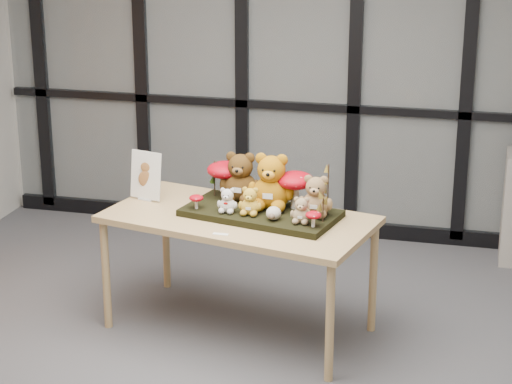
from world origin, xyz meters
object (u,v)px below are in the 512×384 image
(bear_small_yellow, at_px, (250,199))
(mushroom_back_left, at_px, (225,178))
(bear_beige_small, at_px, (302,209))
(display_table, at_px, (239,226))
(mushroom_back_right, at_px, (295,188))
(diorama_tray, at_px, (261,213))
(bear_pooh_yellow, at_px, (271,178))
(mushroom_front_right, at_px, (313,218))
(bear_white_bow, at_px, (228,199))
(sign_holder, at_px, (146,177))
(bear_tan_back, at_px, (316,193))
(bear_brown_medium, at_px, (241,174))
(mushroom_front_left, at_px, (196,201))
(plush_cream_hedgehog, at_px, (274,212))

(bear_small_yellow, xyz_separation_m, mushroom_back_left, (-0.24, 0.29, 0.03))
(bear_beige_small, relative_size, mushroom_back_left, 0.68)
(display_table, xyz_separation_m, mushroom_back_right, (0.33, 0.12, 0.23))
(diorama_tray, relative_size, bear_pooh_yellow, 2.45)
(bear_beige_small, xyz_separation_m, mushroom_front_right, (0.08, -0.06, -0.04))
(bear_white_bow, xyz_separation_m, sign_holder, (-0.61, 0.22, 0.03))
(display_table, distance_m, bear_white_bow, 0.20)
(bear_tan_back, bearing_deg, bear_small_yellow, -155.78)
(bear_brown_medium, relative_size, bear_tan_back, 1.26)
(bear_pooh_yellow, bearing_deg, display_table, -139.23)
(bear_brown_medium, bearing_deg, sign_holder, -165.81)
(bear_white_bow, xyz_separation_m, mushroom_front_left, (-0.20, 0.02, -0.04))
(mushroom_back_right, distance_m, mushroom_front_right, 0.36)
(display_table, relative_size, bear_pooh_yellow, 4.62)
(bear_tan_back, distance_m, bear_white_bow, 0.54)
(bear_tan_back, relative_size, mushroom_front_left, 2.83)
(mushroom_front_left, height_order, mushroom_front_right, mushroom_front_right)
(bear_beige_small, xyz_separation_m, sign_holder, (-1.08, 0.29, 0.02))
(bear_tan_back, xyz_separation_m, mushroom_back_right, (-0.15, 0.10, -0.01))
(bear_white_bow, relative_size, mushroom_front_left, 1.73)
(bear_pooh_yellow, xyz_separation_m, plush_cream_hedgehog, (0.06, -0.21, -0.15))
(display_table, height_order, sign_holder, sign_holder)
(mushroom_back_right, bearing_deg, bear_white_bow, -155.80)
(bear_white_bow, xyz_separation_m, mushroom_front_right, (0.56, -0.13, -0.03))
(bear_tan_back, height_order, bear_small_yellow, bear_tan_back)
(display_table, bearing_deg, mushroom_front_right, -7.23)
(bear_pooh_yellow, bearing_deg, mushroom_front_right, -28.74)
(bear_tan_back, bearing_deg, display_table, -164.41)
(bear_brown_medium, bearing_deg, bear_white_bow, -82.28)
(plush_cream_hedgehog, bearing_deg, mushroom_front_right, -1.77)
(plush_cream_hedgehog, bearing_deg, bear_small_yellow, 171.74)
(bear_white_bow, height_order, mushroom_back_left, mushroom_back_left)
(mushroom_front_left, bearing_deg, mushroom_front_right, -10.96)
(bear_tan_back, bearing_deg, diorama_tray, -168.74)
(display_table, xyz_separation_m, bear_small_yellow, (0.09, -0.06, 0.20))
(bear_brown_medium, height_order, bear_small_yellow, bear_brown_medium)
(diorama_tray, bearing_deg, bear_tan_back, 11.26)
(bear_white_bow, relative_size, plush_cream_hedgehog, 1.88)
(bear_white_bow, height_order, mushroom_back_right, mushroom_back_right)
(display_table, distance_m, bear_tan_back, 0.54)
(display_table, distance_m, mushroom_front_right, 0.55)
(bear_tan_back, distance_m, mushroom_front_right, 0.22)
(diorama_tray, height_order, sign_holder, sign_holder)
(bear_white_bow, bearing_deg, mushroom_back_left, 121.34)
(bear_tan_back, relative_size, mushroom_front_right, 2.66)
(diorama_tray, relative_size, plush_cream_hedgehog, 10.44)
(bear_white_bow, xyz_separation_m, mushroom_back_right, (0.38, 0.17, 0.04))
(bear_pooh_yellow, bearing_deg, bear_tan_back, -1.50)
(bear_pooh_yellow, xyz_separation_m, mushroom_back_left, (-0.34, 0.14, -0.06))
(mushroom_back_right, bearing_deg, bear_pooh_yellow, -169.82)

